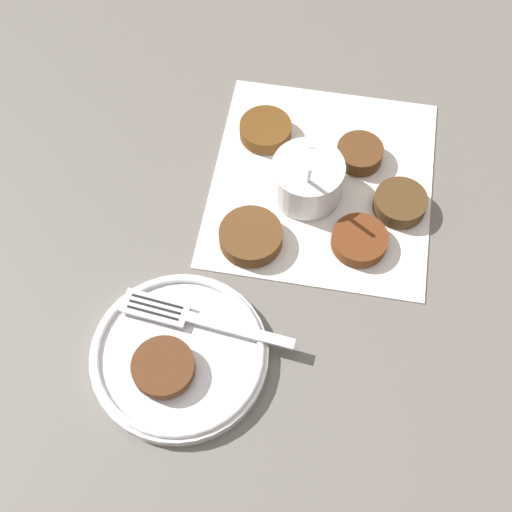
# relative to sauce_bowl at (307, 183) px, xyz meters

# --- Properties ---
(ground_plane) EXTENTS (4.00, 4.00, 0.00)m
(ground_plane) POSITION_rel_sauce_bowl_xyz_m (0.00, -0.04, -0.03)
(ground_plane) COLOR #605B56
(napkin) EXTENTS (0.29, 0.27, 0.00)m
(napkin) POSITION_rel_sauce_bowl_xyz_m (0.02, -0.02, -0.03)
(napkin) COLOR silver
(napkin) RESTS_ON ground_plane
(sauce_bowl) EXTENTS (0.09, 0.09, 0.10)m
(sauce_bowl) POSITION_rel_sauce_bowl_xyz_m (0.00, 0.00, 0.00)
(sauce_bowl) COLOR silver
(sauce_bowl) RESTS_ON napkin
(fritter_0) EXTENTS (0.07, 0.07, 0.02)m
(fritter_0) POSITION_rel_sauce_bowl_xyz_m (-0.08, 0.05, -0.01)
(fritter_0) COLOR #53341A
(fritter_0) RESTS_ON napkin
(fritter_1) EXTENTS (0.06, 0.06, 0.02)m
(fritter_1) POSITION_rel_sauce_bowl_xyz_m (0.06, -0.06, -0.01)
(fritter_1) COLOR #4F2F17
(fritter_1) RESTS_ON napkin
(fritter_2) EXTENTS (0.07, 0.07, 0.02)m
(fritter_2) POSITION_rel_sauce_bowl_xyz_m (0.08, 0.06, -0.01)
(fritter_2) COLOR #583514
(fritter_2) RESTS_ON napkin
(fritter_3) EXTENTS (0.06, 0.06, 0.02)m
(fritter_3) POSITION_rel_sauce_bowl_xyz_m (-0.00, -0.11, -0.01)
(fritter_3) COLOR #483119
(fritter_3) RESTS_ON napkin
(fritter_4) EXTENTS (0.07, 0.07, 0.02)m
(fritter_4) POSITION_rel_sauce_bowl_xyz_m (-0.06, -0.07, -0.01)
(fritter_4) COLOR #5B2D15
(fritter_4) RESTS_ON napkin
(serving_plate) EXTENTS (0.19, 0.19, 0.02)m
(serving_plate) POSITION_rel_sauce_bowl_xyz_m (-0.23, 0.11, -0.02)
(serving_plate) COLOR silver
(serving_plate) RESTS_ON ground_plane
(fritter_on_plate) EXTENTS (0.07, 0.07, 0.01)m
(fritter_on_plate) POSITION_rel_sauce_bowl_xyz_m (-0.25, 0.12, 0.00)
(fritter_on_plate) COLOR #512D19
(fritter_on_plate) RESTS_ON serving_plate
(fork) EXTENTS (0.04, 0.19, 0.00)m
(fork) POSITION_rel_sauce_bowl_xyz_m (-0.19, 0.10, -0.00)
(fork) COLOR silver
(fork) RESTS_ON serving_plate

